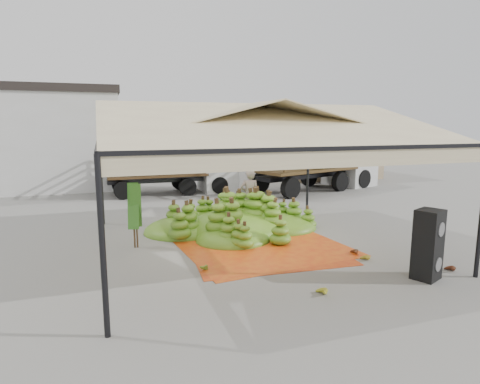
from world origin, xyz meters
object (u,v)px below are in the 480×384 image
object	(u,v)px
speaker_stack	(428,245)
vendor	(250,195)
truck_right	(321,160)
banana_heap	(236,211)
truck_left	(178,166)

from	to	relation	value
speaker_stack	vendor	size ratio (longest dim) A/B	0.85
truck_right	vendor	bearing A→B (deg)	-155.23
truck_right	banana_heap	bearing A→B (deg)	-154.15
vendor	truck_right	size ratio (longest dim) A/B	0.24
banana_heap	vendor	size ratio (longest dim) A/B	3.16
truck_left	truck_right	distance (m)	7.55
speaker_stack	truck_right	xyz separation A→B (m)	(4.27, 12.01, 0.78)
banana_heap	vendor	world-z (taller)	vendor
vendor	truck_left	size ratio (longest dim) A/B	0.29
speaker_stack	truck_right	distance (m)	12.77
speaker_stack	banana_heap	bearing A→B (deg)	92.94
speaker_stack	truck_left	world-z (taller)	truck_left
speaker_stack	vendor	xyz separation A→B (m)	(-1.86, 6.43, 0.14)
banana_heap	truck_right	world-z (taller)	truck_right
banana_heap	truck_left	bearing A→B (deg)	93.27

